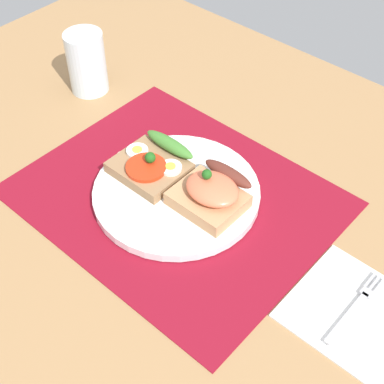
{
  "coord_description": "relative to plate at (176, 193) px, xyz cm",
  "views": [
    {
      "loc": [
        39.51,
        -41.03,
        59.47
      ],
      "look_at": [
        3.0,
        0.0,
        3.13
      ],
      "focal_mm": 52.97,
      "sensor_mm": 36.0,
      "label": 1
    }
  ],
  "objects": [
    {
      "name": "fork",
      "position": [
        29.17,
        0.64,
        -0.21
      ],
      "size": [
        1.62,
        12.63,
        0.32
      ],
      "color": "#B7B7BC",
      "rests_on": "napkin"
    },
    {
      "name": "plate",
      "position": [
        0.0,
        0.0,
        0.0
      ],
      "size": [
        24.13,
        24.13,
        1.33
      ],
      "primitive_type": "cylinder",
      "color": "white",
      "rests_on": "placemat"
    },
    {
      "name": "sandwich_egg_tomato",
      "position": [
        -5.3,
        0.36,
        2.0
      ],
      "size": [
        10.31,
        10.24,
        3.91
      ],
      "color": "#966F4A",
      "rests_on": "plate"
    },
    {
      "name": "placemat",
      "position": [
        0.0,
        0.0,
        -0.82
      ],
      "size": [
        43.21,
        34.89,
        0.3
      ],
      "primitive_type": "cube",
      "color": "maroon",
      "rests_on": "ground_plane"
    },
    {
      "name": "drinking_glass",
      "position": [
        -29.75,
        9.53,
        4.46
      ],
      "size": [
        6.65,
        6.65,
        10.85
      ],
      "primitive_type": "cylinder",
      "color": "silver",
      "rests_on": "ground_plane"
    },
    {
      "name": "ground_plane",
      "position": [
        0.0,
        0.0,
        -2.57
      ],
      "size": [
        120.0,
        90.0,
        3.2
      ],
      "primitive_type": "cube",
      "color": "#9F764A"
    },
    {
      "name": "napkin",
      "position": [
        29.17,
        0.18,
        -0.67
      ],
      "size": [
        14.62,
        14.49,
        0.6
      ],
      "primitive_type": "cube",
      "color": "white",
      "rests_on": "ground_plane"
    },
    {
      "name": "sandwich_salmon",
      "position": [
        5.48,
        1.29,
        2.73
      ],
      "size": [
        9.58,
        9.29,
        5.7
      ],
      "color": "tan",
      "rests_on": "plate"
    }
  ]
}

